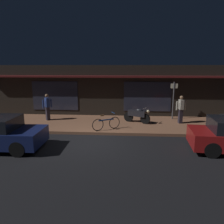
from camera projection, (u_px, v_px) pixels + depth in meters
The scene contains 9 objects.
ground_plane at pixel (88, 141), 10.48m from camera, with size 60.00×60.00×0.00m, color black.
sidewalk_slab at pixel (97, 124), 13.40m from camera, with size 18.00×4.00×0.15m, color brown.
storefront_building at pixel (103, 90), 16.34m from camera, with size 18.00×3.30×3.60m.
motorcycle at pixel (137, 115), 13.25m from camera, with size 1.58×0.92×0.97m.
bicycle_parked at pixel (106, 123), 11.82m from camera, with size 1.44×0.90×0.91m.
person_photographer at pixel (47, 106), 13.84m from camera, with size 0.53×0.45×1.67m.
person_bystander at pixel (181, 109), 13.08m from camera, with size 0.62×0.40×1.67m.
sign_post at pixel (173, 98), 14.02m from camera, with size 0.44×0.09×2.40m.
trash_bin at pixel (224, 123), 11.37m from camera, with size 0.48×0.48×0.93m.
Camera 1 is at (1.84, -9.85, 3.57)m, focal length 35.05 mm.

